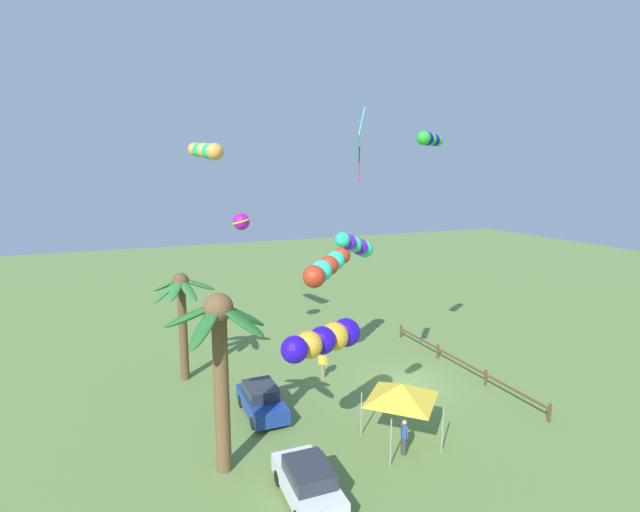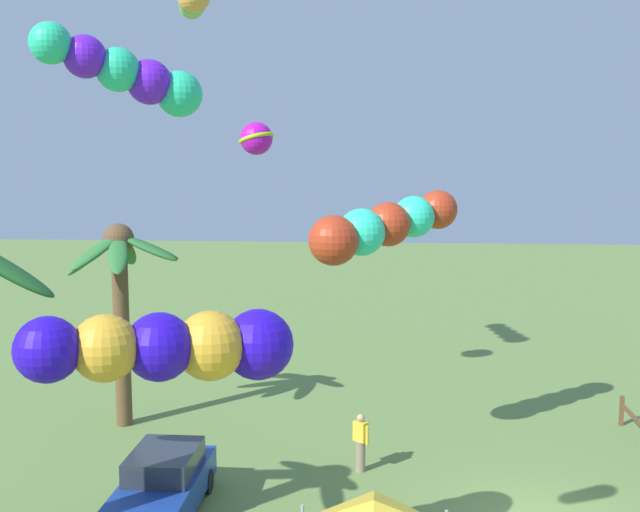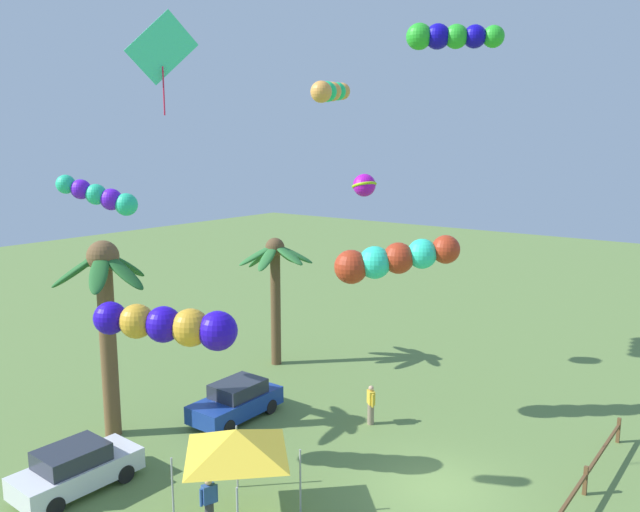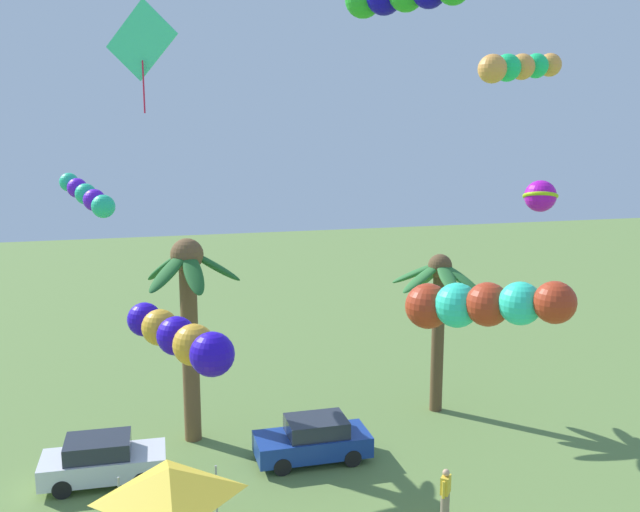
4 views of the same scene
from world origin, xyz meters
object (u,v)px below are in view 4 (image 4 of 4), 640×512
at_px(palm_tree_0, 189,299).
at_px(kite_tube_4, 480,305).
at_px(kite_diamond_6, 142,42).
at_px(parked_car_1, 102,460).
at_px(kite_tube_1, 181,338).
at_px(spectator_0, 445,494).
at_px(kite_ball_5, 540,196).
at_px(kite_tube_2, 88,196).
at_px(kite_tube_3, 518,67).
at_px(palm_tree_1, 439,295).
at_px(parked_car_0, 313,440).
at_px(festival_tent, 169,482).

bearing_deg(palm_tree_0, kite_tube_4, -47.01).
bearing_deg(kite_tube_4, palm_tree_0, 132.99).
bearing_deg(kite_diamond_6, parked_car_1, 121.66).
xyz_separation_m(kite_tube_1, kite_diamond_6, (-0.76, -1.08, 8.28)).
xyz_separation_m(spectator_0, kite_ball_5, (4.73, 3.54, 8.21)).
xyz_separation_m(palm_tree_0, kite_ball_5, (11.43, -3.76, 3.73)).
bearing_deg(kite_tube_2, kite_tube_3, 10.52).
height_order(parked_car_1, spectator_0, spectator_0).
relative_size(spectator_0, kite_tube_4, 0.40).
bearing_deg(kite_ball_5, kite_tube_3, 87.85).
distance_m(palm_tree_1, kite_tube_1, 11.22).
height_order(parked_car_1, kite_tube_2, kite_tube_2).
bearing_deg(parked_car_0, parked_car_1, 178.11).
height_order(parked_car_0, kite_tube_3, kite_tube_3).
bearing_deg(festival_tent, kite_tube_3, 25.29).
bearing_deg(festival_tent, parked_car_1, 110.34).
distance_m(kite_tube_2, kite_tube_3, 15.14).
relative_size(festival_tent, kite_tube_4, 0.72).
distance_m(parked_car_0, spectator_0, 5.38).
relative_size(palm_tree_1, kite_tube_1, 1.51).
bearing_deg(parked_car_0, kite_tube_4, -56.22).
relative_size(kite_tube_3, kite_diamond_6, 1.26).
distance_m(festival_tent, kite_tube_1, 4.42).
xyz_separation_m(parked_car_0, festival_tent, (-5.00, -5.00, 1.72)).
height_order(kite_tube_4, kite_ball_5, kite_ball_5).
distance_m(parked_car_1, kite_diamond_6, 13.16).
height_order(kite_tube_2, kite_tube_4, kite_tube_2).
height_order(kite_tube_2, kite_ball_5, kite_tube_2).
relative_size(parked_car_0, spectator_0, 2.46).
bearing_deg(kite_tube_1, kite_tube_3, 11.88).
xyz_separation_m(palm_tree_0, palm_tree_1, (9.71, 0.27, -0.53)).
relative_size(parked_car_0, kite_tube_4, 0.98).
bearing_deg(spectator_0, kite_tube_4, -41.14).
height_order(palm_tree_1, festival_tent, palm_tree_1).
relative_size(parked_car_1, kite_tube_2, 2.02).
bearing_deg(kite_diamond_6, spectator_0, -13.59).
distance_m(festival_tent, kite_tube_4, 9.35).
relative_size(kite_tube_1, kite_ball_5, 2.75).
distance_m(kite_tube_2, kite_diamond_6, 4.40).
height_order(parked_car_0, kite_tube_2, kite_tube_2).
relative_size(kite_tube_2, kite_ball_5, 1.27).
height_order(palm_tree_0, palm_tree_1, palm_tree_0).
xyz_separation_m(palm_tree_0, kite_tube_4, (7.27, -7.80, 1.30)).
height_order(spectator_0, kite_diamond_6, kite_diamond_6).
relative_size(parked_car_0, kite_ball_5, 2.53).
distance_m(parked_car_0, kite_tube_2, 11.17).
relative_size(palm_tree_0, parked_car_1, 1.89).
xyz_separation_m(kite_tube_2, kite_diamond_6, (1.60, -0.94, 3.99)).
bearing_deg(kite_ball_5, spectator_0, -143.20).
bearing_deg(parked_car_0, palm_tree_1, 27.12).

